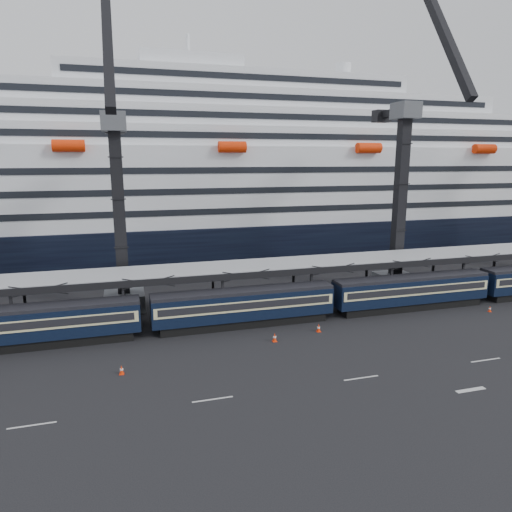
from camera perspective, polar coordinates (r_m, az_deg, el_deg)
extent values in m
plane|color=black|center=(42.53, 12.79, -11.96)|extent=(260.00, 260.00, 0.00)
cube|color=beige|center=(35.03, -26.22, -18.46)|extent=(3.00, 0.15, 0.02)
cube|color=beige|center=(34.78, -5.44, -17.41)|extent=(3.00, 0.15, 0.02)
cube|color=beige|center=(38.48, 13.02, -14.63)|extent=(3.00, 0.15, 0.02)
cube|color=beige|center=(45.16, 26.77, -11.54)|extent=(3.00, 0.15, 0.02)
cube|color=beige|center=(39.35, 25.25, -14.90)|extent=(2.50, 0.40, 0.02)
cube|color=black|center=(47.70, -25.79, -9.63)|extent=(17.48, 2.40, 0.90)
cube|color=black|center=(47.10, -25.99, -7.59)|extent=(19.00, 2.80, 2.70)
cube|color=beige|center=(47.01, -26.02, -7.24)|extent=(18.62, 2.92, 1.05)
cube|color=black|center=(46.99, -26.03, -7.18)|extent=(17.86, 2.98, 0.70)
cube|color=black|center=(46.65, -26.16, -5.85)|extent=(19.00, 2.50, 0.35)
cube|color=black|center=(48.23, -1.48, -8.15)|extent=(17.48, 2.40, 0.90)
cube|color=black|center=(47.64, -1.49, -6.12)|extent=(19.00, 2.80, 2.70)
cube|color=beige|center=(47.55, -1.49, -5.77)|extent=(18.62, 2.92, 1.05)
cube|color=black|center=(47.53, -1.49, -5.71)|extent=(17.86, 2.98, 0.70)
cube|color=black|center=(47.20, -1.50, -4.38)|extent=(19.00, 2.50, 0.35)
cube|color=black|center=(56.37, 18.71, -5.80)|extent=(17.48, 2.40, 0.90)
cube|color=black|center=(55.87, 18.84, -4.04)|extent=(19.00, 2.80, 2.70)
cube|color=beige|center=(55.79, 18.86, -3.74)|extent=(18.62, 2.92, 1.05)
cube|color=black|center=(55.77, 18.86, -3.69)|extent=(17.86, 2.98, 0.70)
cube|color=black|center=(55.49, 18.94, -2.55)|extent=(19.00, 2.50, 0.35)
cube|color=#9DA0A5|center=(52.89, 5.81, -0.80)|extent=(130.00, 6.00, 0.25)
cube|color=black|center=(50.27, 7.07, -1.86)|extent=(130.00, 0.25, 0.70)
cube|color=black|center=(55.69, 4.67, -0.44)|extent=(130.00, 0.25, 0.70)
cube|color=black|center=(48.49, -28.14, -6.70)|extent=(0.25, 0.25, 5.40)
cube|color=black|center=(53.73, -26.94, -4.84)|extent=(0.25, 0.25, 5.40)
cube|color=black|center=(47.29, -16.18, -6.17)|extent=(0.25, 0.25, 5.40)
cube|color=black|center=(52.66, -16.19, -4.32)|extent=(0.25, 0.25, 5.40)
cube|color=black|center=(48.19, -4.17, -5.37)|extent=(0.25, 0.25, 5.40)
cube|color=black|center=(53.46, -5.41, -3.64)|extent=(0.25, 0.25, 5.40)
cube|color=black|center=(51.07, 6.91, -4.42)|extent=(0.25, 0.25, 5.40)
cube|color=black|center=(56.07, 4.70, -2.88)|extent=(0.25, 0.25, 5.40)
cube|color=black|center=(55.62, 16.47, -3.47)|extent=(0.25, 0.25, 5.40)
cube|color=black|center=(60.24, 13.64, -2.14)|extent=(0.25, 0.25, 5.40)
cube|color=black|center=(61.47, 24.38, -2.60)|extent=(0.25, 0.25, 5.40)
cube|color=black|center=(65.69, 21.26, -1.46)|extent=(0.25, 0.25, 5.40)
cube|color=black|center=(72.12, 27.62, -0.88)|extent=(0.25, 0.25, 5.40)
cube|color=black|center=(83.26, -2.38, 2.61)|extent=(200.00, 28.00, 7.00)
cube|color=white|center=(82.25, -2.44, 9.15)|extent=(190.00, 26.88, 12.00)
cube|color=white|center=(82.22, -2.49, 14.38)|extent=(160.00, 24.64, 3.00)
cube|color=black|center=(70.27, -0.04, 14.80)|extent=(153.60, 0.12, 0.90)
cube|color=white|center=(82.41, -2.51, 16.47)|extent=(124.00, 21.84, 3.00)
cube|color=black|center=(71.83, -0.36, 17.14)|extent=(119.04, 0.12, 0.90)
cube|color=white|center=(82.69, -2.53, 18.54)|extent=(90.00, 19.04, 3.00)
cube|color=black|center=(73.49, -0.68, 19.37)|extent=(86.40, 0.12, 0.90)
cube|color=white|center=(83.09, -2.55, 20.59)|extent=(56.00, 16.24, 3.00)
cube|color=black|center=(75.27, -0.99, 21.51)|extent=(53.76, 0.12, 0.90)
cube|color=white|center=(82.02, -8.45, 22.37)|extent=(16.00, 12.00, 2.50)
cylinder|color=white|center=(90.33, 10.83, 21.64)|extent=(2.80, 2.80, 3.00)
cylinder|color=#FF3108|center=(66.18, -22.38, 12.63)|extent=(4.00, 1.60, 1.60)
cylinder|color=#FF3108|center=(67.59, -3.00, 13.45)|extent=(4.00, 1.60, 1.60)
cylinder|color=#FF3108|center=(75.66, 13.90, 12.97)|extent=(4.00, 1.60, 1.60)
cylinder|color=#FF3108|center=(88.60, 26.63, 11.88)|extent=(4.00, 1.60, 1.60)
cube|color=#47494E|center=(55.24, -16.10, -5.39)|extent=(4.50, 4.50, 2.00)
cube|color=black|center=(53.21, -16.72, 4.95)|extent=(1.30, 1.30, 18.00)
cube|color=#47494E|center=(53.01, -17.39, 15.74)|extent=(2.60, 3.20, 2.00)
cube|color=black|center=(48.31, -18.08, 24.41)|extent=(0.90, 12.26, 14.37)
cube|color=black|center=(55.52, -17.34, 15.54)|extent=(0.90, 5.04, 0.90)
cube|color=black|center=(58.02, -17.28, 15.17)|extent=(2.20, 1.60, 1.60)
cube|color=#47494E|center=(64.20, 16.93, -3.02)|extent=(4.50, 4.50, 2.00)
cube|color=black|center=(62.37, 17.55, 6.79)|extent=(1.30, 1.30, 20.00)
cube|color=#47494E|center=(62.45, 18.21, 16.88)|extent=(2.60, 3.20, 2.00)
cube|color=black|center=(59.18, 22.18, 24.99)|extent=(0.90, 12.21, 16.90)
cube|color=black|center=(64.79, 16.77, 16.77)|extent=(0.90, 5.60, 0.90)
cube|color=black|center=(67.15, 15.43, 16.49)|extent=(2.20, 1.60, 1.60)
cube|color=#FF3108|center=(39.68, -16.43, -13.95)|extent=(0.39, 0.39, 0.04)
cone|color=#FF3108|center=(39.51, -16.47, -13.44)|extent=(0.33, 0.33, 0.74)
cylinder|color=white|center=(39.51, -16.47, -13.44)|extent=(0.28, 0.28, 0.12)
cube|color=#FF3108|center=(44.35, 2.34, -10.60)|extent=(0.43, 0.43, 0.05)
cone|color=#FF3108|center=(44.19, 2.35, -10.08)|extent=(0.36, 0.36, 0.82)
cylinder|color=white|center=(44.19, 2.35, -10.08)|extent=(0.31, 0.31, 0.14)
cube|color=#FF3108|center=(47.10, 7.83, -9.32)|extent=(0.42, 0.42, 0.04)
cone|color=#FF3108|center=(46.96, 7.84, -8.85)|extent=(0.35, 0.35, 0.79)
cylinder|color=white|center=(46.96, 7.84, -8.85)|extent=(0.30, 0.30, 0.13)
cube|color=#FF3108|center=(58.90, 27.17, -6.19)|extent=(0.34, 0.34, 0.04)
cone|color=#FF3108|center=(58.80, 27.20, -5.87)|extent=(0.29, 0.29, 0.65)
cylinder|color=white|center=(58.80, 27.20, -5.87)|extent=(0.24, 0.24, 0.11)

